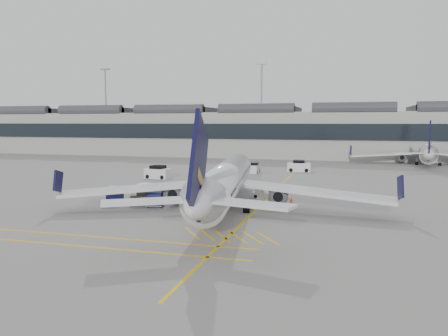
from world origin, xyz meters
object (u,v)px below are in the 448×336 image
(ramp_agent_b, at_px, (200,191))
(ramp_agent_a, at_px, (215,195))
(baggage_cart_a, at_px, (228,190))
(airliner_main, at_px, (225,181))
(pushback_tug, at_px, (143,199))
(belt_loader, at_px, (267,194))

(ramp_agent_b, bearing_deg, ramp_agent_a, 140.10)
(baggage_cart_a, distance_m, ramp_agent_a, 2.71)
(airliner_main, distance_m, baggage_cart_a, 5.80)
(ramp_agent_a, height_order, pushback_tug, ramp_agent_a)
(ramp_agent_b, bearing_deg, pushback_tug, 51.01)
(ramp_agent_a, distance_m, pushback_tug, 7.63)
(ramp_agent_a, xyz_separation_m, pushback_tug, (-7.07, -2.84, -0.28))
(airliner_main, distance_m, belt_loader, 8.34)
(belt_loader, relative_size, baggage_cart_a, 1.93)
(baggage_cart_a, distance_m, ramp_agent_b, 3.20)
(belt_loader, bearing_deg, baggage_cart_a, -150.28)
(airliner_main, relative_size, ramp_agent_b, 19.91)
(baggage_cart_a, height_order, ramp_agent_a, baggage_cart_a)
(belt_loader, xyz_separation_m, ramp_agent_b, (-7.19, -2.40, 0.41))
(belt_loader, bearing_deg, ramp_agent_b, -159.21)
(ramp_agent_b, height_order, pushback_tug, ramp_agent_b)
(ramp_agent_a, bearing_deg, belt_loader, 18.66)
(belt_loader, height_order, pushback_tug, belt_loader)
(baggage_cart_a, height_order, ramp_agent_b, baggage_cart_a)
(baggage_cart_a, relative_size, ramp_agent_b, 1.19)
(ramp_agent_a, xyz_separation_m, ramp_agent_b, (-2.44, 2.28, -0.01))
(belt_loader, height_order, baggage_cart_a, baggage_cart_a)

